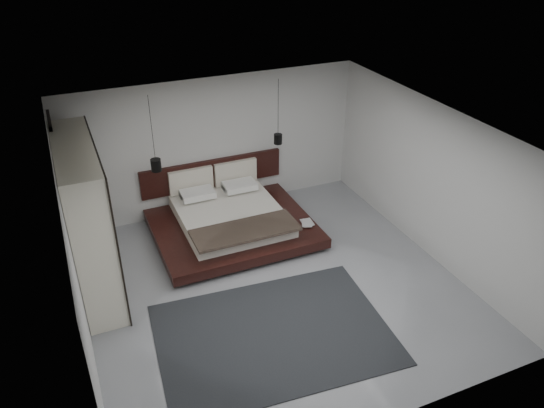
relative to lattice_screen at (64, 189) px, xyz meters
name	(u,v)px	position (x,y,z in m)	size (l,w,h in m)	color
floor	(274,287)	(2.95, -2.45, -1.30)	(6.00, 6.00, 0.00)	gray
ceiling	(275,132)	(2.95, -2.45, 1.50)	(6.00, 6.00, 0.00)	white
wall_back	(215,145)	(2.95, 0.55, 0.10)	(6.00, 6.00, 0.00)	#B9B9B7
wall_front	(382,343)	(2.95, -5.45, 0.10)	(6.00, 6.00, 0.00)	#B9B9B7
wall_left	(73,260)	(-0.05, -2.45, 0.10)	(6.00, 6.00, 0.00)	#B9B9B7
wall_right	(431,181)	(5.95, -2.45, 0.10)	(6.00, 6.00, 0.00)	#B9B9B7
lattice_screen	(64,189)	(0.00, 0.00, 0.00)	(0.05, 0.90, 2.60)	black
bed	(230,219)	(2.84, -0.55, -1.00)	(2.97, 2.47, 1.11)	black
book_lower	(302,223)	(4.06, -1.23, -1.01)	(0.21, 0.28, 0.03)	#99724C
book_upper	(302,223)	(4.04, -1.26, -0.99)	(0.19, 0.26, 0.02)	#99724C
pendant_left	(156,165)	(1.62, -0.06, 0.18)	(0.19, 0.19, 1.44)	black
pendant_right	(278,139)	(4.06, -0.06, 0.30)	(0.16, 0.16, 1.31)	black
wardrobe	(87,220)	(0.25, -1.18, -0.04)	(0.61, 2.58, 2.53)	white
rug	(273,334)	(2.48, -3.49, -1.29)	(3.44, 2.46, 0.01)	black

